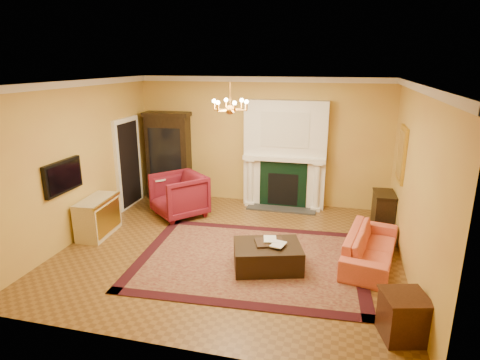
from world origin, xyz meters
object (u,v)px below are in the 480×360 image
(wingback_armchair, at_px, (179,193))
(leather_ottoman, at_px, (267,256))
(end_table, at_px, (403,318))
(china_cabinet, at_px, (169,158))
(pedestal_table, at_px, (158,191))
(console_table, at_px, (383,211))
(commode, at_px, (98,217))
(coral_sofa, at_px, (371,242))

(wingback_armchair, relative_size, leather_ottoman, 0.96)
(end_table, bearing_deg, china_cabinet, 138.82)
(pedestal_table, height_order, console_table, pedestal_table)
(console_table, bearing_deg, wingback_armchair, -177.94)
(wingback_armchair, relative_size, commode, 1.04)
(coral_sofa, xyz_separation_m, end_table, (0.27, -1.97, -0.09))
(wingback_armchair, xyz_separation_m, coral_sofa, (4.01, -1.24, -0.15))
(coral_sofa, distance_m, console_table, 1.64)
(commode, height_order, console_table, commode)
(wingback_armchair, distance_m, console_table, 4.36)
(coral_sofa, height_order, leather_ottoman, coral_sofa)
(wingback_armchair, relative_size, pedestal_table, 1.36)
(end_table, xyz_separation_m, console_table, (0.06, 3.58, 0.08))
(wingback_armchair, relative_size, end_table, 1.85)
(console_table, bearing_deg, commode, -165.44)
(leather_ottoman, bearing_deg, pedestal_table, 127.18)
(end_table, bearing_deg, commode, 161.14)
(pedestal_table, bearing_deg, end_table, -35.14)
(coral_sofa, distance_m, leather_ottoman, 1.80)
(china_cabinet, relative_size, commode, 2.04)
(wingback_armchair, height_order, coral_sofa, wingback_armchair)
(wingback_armchair, xyz_separation_m, end_table, (4.28, -3.21, -0.24))
(commode, height_order, leather_ottoman, commode)
(wingback_armchair, distance_m, pedestal_table, 0.65)
(china_cabinet, xyz_separation_m, wingback_armchair, (0.71, -1.16, -0.51))
(pedestal_table, xyz_separation_m, coral_sofa, (4.62, -1.47, -0.08))
(console_table, bearing_deg, leather_ottoman, -134.41)
(wingback_armchair, xyz_separation_m, commode, (-1.17, -1.35, -0.15))
(wingback_armchair, relative_size, coral_sofa, 0.55)
(console_table, xyz_separation_m, leather_ottoman, (-2.00, -2.25, -0.15))
(end_table, xyz_separation_m, leather_ottoman, (-1.94, 1.33, -0.06))
(pedestal_table, xyz_separation_m, end_table, (4.89, -3.44, -0.16))
(wingback_armchair, bearing_deg, commode, -89.36)
(commode, bearing_deg, coral_sofa, -3.25)
(china_cabinet, xyz_separation_m, console_table, (5.05, -0.79, -0.66))
(commode, height_order, coral_sofa, commode)
(commode, relative_size, leather_ottoman, 0.92)
(pedestal_table, height_order, coral_sofa, pedestal_table)
(china_cabinet, relative_size, leather_ottoman, 1.89)
(wingback_armchair, bearing_deg, china_cabinet, 163.19)
(commode, relative_size, coral_sofa, 0.53)
(coral_sofa, bearing_deg, commode, 101.86)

